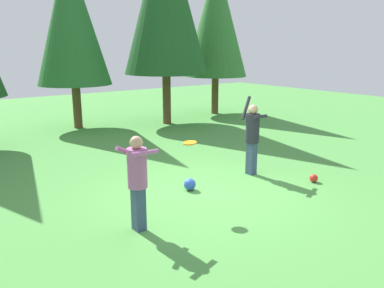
# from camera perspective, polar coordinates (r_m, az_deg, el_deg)

# --- Properties ---
(ground_plane) EXTENTS (40.00, 40.00, 0.00)m
(ground_plane) POSITION_cam_1_polar(r_m,az_deg,el_deg) (8.69, 2.15, -7.16)
(ground_plane) COLOR #4C9342
(person_thrower) EXTENTS (0.62, 0.60, 1.96)m
(person_thrower) POSITION_cam_1_polar(r_m,az_deg,el_deg) (9.76, 8.84, 1.59)
(person_thrower) COLOR #38476B
(person_thrower) RESTS_ON ground_plane
(person_catcher) EXTENTS (0.66, 0.59, 1.70)m
(person_catcher) POSITION_cam_1_polar(r_m,az_deg,el_deg) (6.73, -8.01, -4.57)
(person_catcher) COLOR #38476B
(person_catcher) RESTS_ON ground_plane
(frisbee) EXTENTS (0.28, 0.28, 0.05)m
(frisbee) POSITION_cam_1_polar(r_m,az_deg,el_deg) (7.57, -0.32, 0.17)
(frisbee) COLOR orange
(ball_red) EXTENTS (0.19, 0.19, 0.19)m
(ball_red) POSITION_cam_1_polar(r_m,az_deg,el_deg) (9.76, 17.40, -4.80)
(ball_red) COLOR red
(ball_red) RESTS_ON ground_plane
(ball_blue) EXTENTS (0.27, 0.27, 0.27)m
(ball_blue) POSITION_cam_1_polar(r_m,az_deg,el_deg) (8.80, -0.32, -5.94)
(ball_blue) COLOR blue
(ball_blue) RESTS_ON ground_plane
(tree_center) EXTENTS (2.81, 2.81, 6.72)m
(tree_center) POSITION_cam_1_polar(r_m,az_deg,el_deg) (15.99, -17.33, 17.20)
(tree_center) COLOR brown
(tree_center) RESTS_ON ground_plane
(tree_far_right) EXTENTS (2.93, 2.93, 7.01)m
(tree_far_right) POSITION_cam_1_polar(r_m,az_deg,el_deg) (18.85, 3.54, 17.74)
(tree_far_right) COLOR brown
(tree_far_right) RESTS_ON ground_plane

